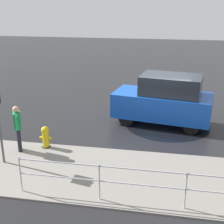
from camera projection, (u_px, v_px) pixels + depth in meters
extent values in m
plane|color=black|center=(158.00, 125.00, 12.86)|extent=(60.00, 60.00, 0.00)
cube|color=gray|center=(152.00, 178.00, 8.96)|extent=(24.00, 3.20, 0.04)
cube|color=blue|center=(162.00, 105.00, 12.73)|extent=(4.13, 2.33, 0.99)
cube|color=#1E232B|center=(171.00, 85.00, 12.33)|extent=(2.56, 1.87, 0.77)
cylinder|color=black|center=(127.00, 119.00, 12.67)|extent=(0.63, 0.32, 0.60)
cylinder|color=black|center=(136.00, 108.00, 13.94)|extent=(0.63, 0.32, 0.60)
cylinder|color=black|center=(191.00, 127.00, 11.85)|extent=(0.63, 0.32, 0.60)
cylinder|color=black|center=(195.00, 115.00, 13.12)|extent=(0.63, 0.32, 0.60)
cylinder|color=gold|center=(46.00, 140.00, 10.73)|extent=(0.22, 0.22, 0.62)
sphere|color=gold|center=(45.00, 130.00, 10.60)|extent=(0.26, 0.26, 0.26)
cylinder|color=gold|center=(50.00, 138.00, 10.67)|extent=(0.10, 0.09, 0.09)
cylinder|color=gold|center=(41.00, 137.00, 10.73)|extent=(0.10, 0.09, 0.09)
cylinder|color=#2D2D2D|center=(46.00, 147.00, 10.82)|extent=(0.31, 0.31, 0.06)
cube|color=#1E8C4C|center=(17.00, 120.00, 10.21)|extent=(0.38, 0.43, 0.55)
sphere|color=tan|center=(16.00, 109.00, 10.08)|extent=(0.22, 0.22, 0.22)
cylinder|color=#1E1E2D|center=(19.00, 139.00, 10.53)|extent=(0.13, 0.13, 0.85)
cylinder|color=#1E1E2D|center=(19.00, 141.00, 10.36)|extent=(0.13, 0.13, 0.85)
cylinder|color=#1E8C4C|center=(17.00, 118.00, 10.42)|extent=(0.09, 0.09, 0.50)
cylinder|color=#1E8C4C|center=(17.00, 123.00, 9.99)|extent=(0.09, 0.09, 0.50)
cylinder|color=#B7BABF|center=(186.00, 191.00, 7.48)|extent=(0.04, 0.04, 1.05)
cylinder|color=#B7BABF|center=(99.00, 183.00, 7.82)|extent=(0.04, 0.04, 1.05)
cylinder|color=#B7BABF|center=(21.00, 175.00, 8.17)|extent=(0.04, 0.04, 1.05)
cylinder|color=#B7BABF|center=(187.00, 174.00, 7.32)|extent=(8.47, 0.04, 0.04)
cylinder|color=#B7BABF|center=(186.00, 189.00, 7.46)|extent=(8.47, 0.04, 0.04)
cylinder|color=#4C4C51|center=(0.00, 128.00, 9.41)|extent=(0.07, 0.07, 2.40)
cylinder|color=black|center=(167.00, 125.00, 12.85)|extent=(3.46, 3.46, 0.01)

